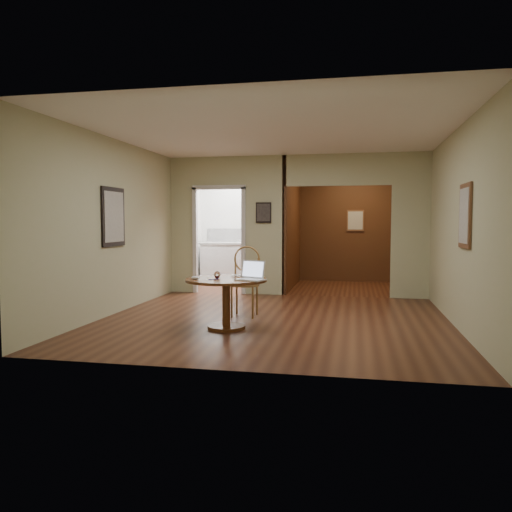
% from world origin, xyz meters
% --- Properties ---
extents(floor, '(5.00, 5.00, 0.00)m').
position_xyz_m(floor, '(0.00, 0.00, 0.00)').
color(floor, '#3E1D11').
rests_on(floor, ground).
extents(room_shell, '(5.20, 7.50, 5.00)m').
position_xyz_m(room_shell, '(-0.47, 3.10, 1.29)').
color(room_shell, white).
rests_on(room_shell, ground).
extents(dining_table, '(1.08, 1.08, 0.67)m').
position_xyz_m(dining_table, '(-0.52, -0.68, 0.50)').
color(dining_table, brown).
rests_on(dining_table, ground).
extents(chair, '(0.45, 0.45, 1.06)m').
position_xyz_m(chair, '(-0.48, 0.29, 0.59)').
color(chair, '#966235').
rests_on(chair, ground).
extents(open_laptop, '(0.42, 0.42, 0.25)m').
position_xyz_m(open_laptop, '(-0.16, -0.76, 0.74)').
color(open_laptop, white).
rests_on(open_laptop, dining_table).
extents(closed_laptop, '(0.31, 0.20, 0.02)m').
position_xyz_m(closed_laptop, '(-0.37, -0.45, 0.69)').
color(closed_laptop, '#B9B8BD').
rests_on(closed_laptop, dining_table).
extents(mouse, '(0.11, 0.06, 0.05)m').
position_xyz_m(mouse, '(-0.89, -0.89, 0.70)').
color(mouse, white).
rests_on(mouse, dining_table).
extents(wine_glass, '(0.09, 0.09, 0.10)m').
position_xyz_m(wine_glass, '(-0.64, -0.70, 0.72)').
color(wine_glass, white).
rests_on(wine_glass, dining_table).
extents(pen, '(0.11, 0.11, 0.01)m').
position_xyz_m(pen, '(-0.66, -0.84, 0.68)').
color(pen, '#0E0D60').
rests_on(pen, dining_table).
extents(kitchen_cabinet, '(2.06, 0.60, 0.94)m').
position_xyz_m(kitchen_cabinet, '(-1.35, 4.20, 0.47)').
color(kitchen_cabinet, silver).
rests_on(kitchen_cabinet, ground).
extents(grocery_bag, '(0.34, 0.31, 0.27)m').
position_xyz_m(grocery_bag, '(-0.99, 4.20, 1.08)').
color(grocery_bag, beige).
rests_on(grocery_bag, kitchen_cabinet).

